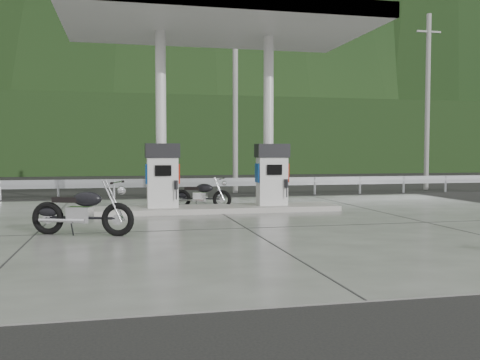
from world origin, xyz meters
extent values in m
plane|color=black|center=(0.00, 0.00, 0.00)|extent=(160.00, 160.00, 0.00)
cube|color=slate|center=(0.00, 0.00, 0.01)|extent=(18.00, 14.00, 0.02)
cube|color=#9F9C94|center=(0.00, 2.50, 0.10)|extent=(7.00, 1.40, 0.15)
cylinder|color=silver|center=(-1.60, 2.90, 2.67)|extent=(0.30, 0.30, 5.00)
cylinder|color=silver|center=(1.60, 2.90, 2.67)|extent=(0.30, 0.30, 5.00)
cube|color=silver|center=(0.00, 2.50, 5.37)|extent=(8.50, 5.00, 0.40)
cube|color=black|center=(0.00, 11.50, 0.00)|extent=(60.00, 7.00, 0.01)
cylinder|color=gray|center=(2.00, 9.50, 4.00)|extent=(0.22, 0.22, 8.00)
cylinder|color=gray|center=(11.00, 9.50, 4.00)|extent=(0.22, 0.22, 8.00)
cube|color=black|center=(0.00, 30.00, 3.00)|extent=(80.00, 6.00, 6.00)
camera|label=1|loc=(-2.75, -12.61, 1.73)|focal=40.00mm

